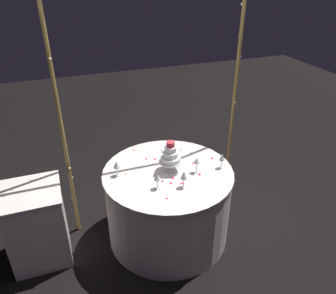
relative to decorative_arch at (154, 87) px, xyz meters
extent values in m
plane|color=black|center=(0.00, -0.39, -1.51)|extent=(12.00, 12.00, 0.00)
cylinder|color=olive|center=(-0.88, 0.00, -0.33)|extent=(0.04, 0.04, 2.36)
cylinder|color=olive|center=(0.89, 0.00, -0.33)|extent=(0.04, 0.04, 2.36)
sphere|color=#F9EAB2|center=(-0.88, -0.02, -0.71)|extent=(0.02, 0.02, 0.02)
sphere|color=#F9EAB2|center=(0.89, -0.01, -0.27)|extent=(0.02, 0.02, 0.02)
sphere|color=#F9EAB2|center=(-0.87, 0.01, -0.84)|extent=(0.02, 0.02, 0.02)
sphere|color=#F9EAB2|center=(0.89, 0.02, 0.41)|extent=(0.02, 0.02, 0.02)
sphere|color=#F9EAB2|center=(-0.90, 0.02, -1.10)|extent=(0.02, 0.02, 0.02)
sphere|color=#F9EAB2|center=(0.89, 0.02, 0.67)|extent=(0.02, 0.02, 0.02)
sphere|color=#F9EAB2|center=(-0.88, 0.00, -0.62)|extent=(0.02, 0.02, 0.02)
sphere|color=#F9EAB2|center=(0.87, 0.02, 0.69)|extent=(0.02, 0.02, 0.02)
sphere|color=#F9EAB2|center=(-0.88, 0.01, -0.19)|extent=(0.02, 0.02, 0.02)
sphere|color=#F9EAB2|center=(0.89, 0.01, -1.17)|extent=(0.02, 0.02, 0.02)
sphere|color=#F9EAB2|center=(-0.89, 0.00, -0.20)|extent=(0.02, 0.02, 0.02)
sphere|color=#F9EAB2|center=(-0.88, 0.02, -0.01)|extent=(0.02, 0.02, 0.02)
sphere|color=#F9EAB2|center=(0.90, 0.00, 0.20)|extent=(0.02, 0.02, 0.02)
sphere|color=#F9EAB2|center=(-0.88, -0.02, 0.34)|extent=(0.02, 0.02, 0.02)
cylinder|color=silver|center=(0.00, -0.39, -1.12)|extent=(1.23, 1.23, 0.77)
cylinder|color=silver|center=(0.00, -0.39, -0.72)|extent=(1.25, 1.25, 0.02)
cube|color=silver|center=(-1.25, -0.25, -1.13)|extent=(0.51, 0.51, 0.76)
cube|color=silver|center=(-1.25, -0.25, -0.74)|extent=(0.53, 0.53, 0.02)
cylinder|color=silver|center=(0.03, -0.38, -0.71)|extent=(0.11, 0.11, 0.01)
cylinder|color=silver|center=(0.03, -0.38, -0.66)|extent=(0.02, 0.02, 0.09)
cylinder|color=silver|center=(0.03, -0.38, -0.61)|extent=(0.22, 0.22, 0.01)
cylinder|color=white|center=(0.03, -0.38, -0.58)|extent=(0.19, 0.19, 0.05)
cylinder|color=white|center=(0.03, -0.38, -0.53)|extent=(0.15, 0.15, 0.05)
cylinder|color=white|center=(0.03, -0.38, -0.48)|extent=(0.11, 0.11, 0.05)
cylinder|color=#CC333D|center=(0.03, -0.38, -0.43)|extent=(0.08, 0.08, 0.05)
cylinder|color=silver|center=(0.25, -0.49, -0.71)|extent=(0.06, 0.06, 0.00)
cylinder|color=silver|center=(0.25, -0.49, -0.66)|extent=(0.01, 0.01, 0.10)
cone|color=silver|center=(0.25, -0.49, -0.58)|extent=(0.06, 0.06, 0.06)
cylinder|color=silver|center=(0.51, -0.50, -0.71)|extent=(0.06, 0.06, 0.00)
cylinder|color=silver|center=(0.51, -0.50, -0.67)|extent=(0.01, 0.01, 0.08)
cone|color=silver|center=(0.51, -0.50, -0.59)|extent=(0.05, 0.05, 0.07)
cylinder|color=silver|center=(0.05, -0.67, -0.71)|extent=(0.06, 0.06, 0.00)
cylinder|color=silver|center=(0.05, -0.67, -0.67)|extent=(0.01, 0.01, 0.09)
cone|color=silver|center=(0.05, -0.67, -0.59)|extent=(0.06, 0.06, 0.07)
cylinder|color=silver|center=(-0.17, -0.61, -0.71)|extent=(0.06, 0.06, 0.00)
cylinder|color=silver|center=(-0.17, -0.61, -0.67)|extent=(0.01, 0.01, 0.09)
cone|color=silver|center=(-0.17, -0.61, -0.59)|extent=(0.06, 0.06, 0.06)
cylinder|color=silver|center=(-0.46, -0.29, -0.71)|extent=(0.06, 0.06, 0.00)
cylinder|color=silver|center=(-0.46, -0.29, -0.67)|extent=(0.01, 0.01, 0.08)
cone|color=silver|center=(-0.46, -0.29, -0.59)|extent=(0.06, 0.06, 0.07)
cube|color=silver|center=(0.05, -0.14, -0.71)|extent=(0.08, 0.22, 0.01)
cube|color=white|center=(0.08, 0.00, -0.71)|extent=(0.04, 0.09, 0.01)
ellipsoid|color=#E02D47|center=(-0.20, 0.12, -0.71)|extent=(0.03, 0.03, 0.00)
ellipsoid|color=#E02D47|center=(0.26, -0.06, -0.71)|extent=(0.03, 0.02, 0.00)
ellipsoid|color=#E02D47|center=(-0.39, -0.30, -0.71)|extent=(0.03, 0.03, 0.00)
ellipsoid|color=#E02D47|center=(0.26, -0.54, -0.71)|extent=(0.04, 0.05, 0.00)
ellipsoid|color=#E02D47|center=(0.12, -0.25, -0.71)|extent=(0.05, 0.04, 0.00)
ellipsoid|color=#E02D47|center=(0.00, -0.51, -0.71)|extent=(0.04, 0.05, 0.00)
ellipsoid|color=#E02D47|center=(-0.05, -0.14, -0.71)|extent=(0.04, 0.04, 0.00)
ellipsoid|color=#E02D47|center=(0.05, -0.62, -0.71)|extent=(0.04, 0.03, 0.00)
ellipsoid|color=#E02D47|center=(0.50, -0.32, -0.71)|extent=(0.05, 0.04, 0.00)
ellipsoid|color=#E02D47|center=(-0.04, -0.58, -0.71)|extent=(0.04, 0.04, 0.00)
ellipsoid|color=#E02D47|center=(-0.13, -0.10, -0.71)|extent=(0.04, 0.04, 0.00)
ellipsoid|color=#E02D47|center=(0.29, -0.34, -0.71)|extent=(0.04, 0.04, 0.00)
ellipsoid|color=#E02D47|center=(0.12, 0.04, -0.71)|extent=(0.03, 0.03, 0.00)
ellipsoid|color=#E02D47|center=(-0.15, -0.78, -0.71)|extent=(0.03, 0.03, 0.00)
ellipsoid|color=#E02D47|center=(-0.10, -0.52, -0.71)|extent=(0.04, 0.04, 0.00)
camera|label=1|loc=(-0.88, -2.85, 1.03)|focal=35.22mm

